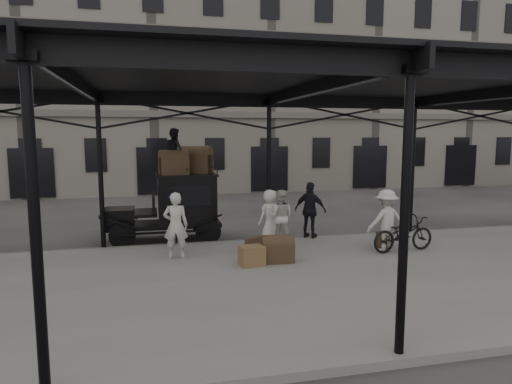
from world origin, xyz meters
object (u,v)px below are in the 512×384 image
at_px(porter_left, 176,225).
at_px(steamer_trunk_roof_near, 174,164).
at_px(steamer_trunk_platform, 277,251).
at_px(taxi, 177,204).
at_px(bicycle, 403,234).
at_px(porter_official, 310,210).

distance_m(porter_left, steamer_trunk_roof_near, 2.83).
bearing_deg(porter_left, steamer_trunk_platform, 167.81).
relative_size(taxi, steamer_trunk_roof_near, 4.16).
xyz_separation_m(taxi, steamer_trunk_platform, (2.34, -3.64, -0.76)).
xyz_separation_m(porter_left, bicycle, (6.27, -0.76, -0.39)).
xyz_separation_m(porter_official, steamer_trunk_roof_near, (-4.20, 0.96, 1.46)).
relative_size(taxi, steamer_trunk_platform, 4.49).
relative_size(taxi, porter_left, 2.05).
distance_m(porter_official, steamer_trunk_platform, 3.07).
bearing_deg(steamer_trunk_platform, taxi, 127.48).
relative_size(steamer_trunk_roof_near, steamer_trunk_platform, 1.08).
bearing_deg(taxi, porter_official, -16.34).
height_order(taxi, steamer_trunk_roof_near, steamer_trunk_roof_near).
bearing_deg(taxi, bicycle, -29.41).
height_order(taxi, steamer_trunk_platform, taxi).
bearing_deg(steamer_trunk_platform, porter_official, 58.54).
relative_size(porter_left, steamer_trunk_platform, 2.19).
bearing_deg(steamer_trunk_platform, steamer_trunk_roof_near, 130.27).
height_order(taxi, porter_left, taxi).
height_order(taxi, bicycle, taxi).
bearing_deg(porter_left, taxi, -85.23).
distance_m(bicycle, steamer_trunk_roof_near, 7.18).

